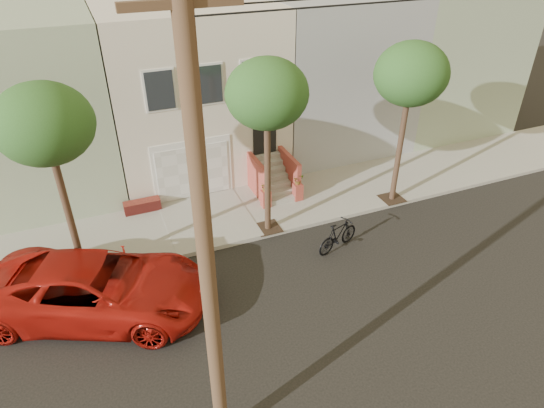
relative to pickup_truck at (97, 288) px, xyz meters
name	(u,v)px	position (x,y,z in m)	size (l,w,h in m)	color
ground	(286,307)	(5.13, -2.00, -0.90)	(90.00, 90.00, 0.00)	black
sidewalk	(230,215)	(5.13, 3.35, -0.82)	(40.00, 3.70, 0.15)	gray
house_row	(186,83)	(5.13, 9.19, 2.75)	(33.10, 11.70, 7.00)	beige
tree_left	(44,126)	(-0.37, 1.90, 4.36)	(2.70, 2.57, 6.30)	#2D2116
tree_mid	(267,95)	(6.13, 1.90, 4.36)	(2.70, 2.57, 6.30)	#2D2116
tree_right	(411,75)	(11.63, 1.90, 4.36)	(2.70, 2.57, 6.30)	#2D2116
pickup_truck	(97,288)	(0.00, 0.00, 0.00)	(2.98, 6.47, 1.80)	#A1140D
motorcycle	(338,236)	(8.00, -0.02, -0.34)	(0.53, 1.87, 1.12)	black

